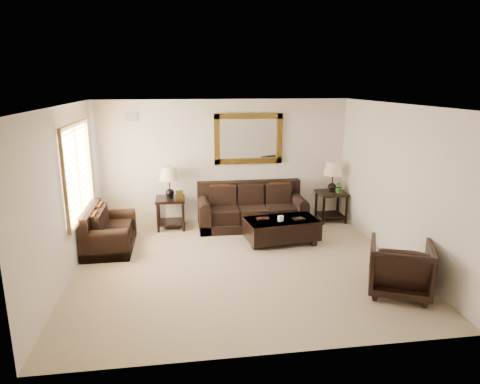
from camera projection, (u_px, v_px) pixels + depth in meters
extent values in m
cube|color=#9F876D|center=(239.00, 265.00, 7.32)|extent=(5.50, 5.00, 0.01)
cube|color=white|center=(239.00, 105.00, 6.65)|extent=(5.50, 5.00, 0.01)
cube|color=beige|center=(223.00, 162.00, 9.38)|extent=(5.50, 0.01, 2.70)
cube|color=beige|center=(272.00, 245.00, 4.59)|extent=(5.50, 0.01, 2.70)
cube|color=beige|center=(63.00, 195.00, 6.60)|extent=(0.01, 5.00, 2.70)
cube|color=beige|center=(397.00, 184.00, 7.37)|extent=(0.01, 5.00, 2.70)
cube|color=white|center=(76.00, 171.00, 7.42)|extent=(0.01, 1.80, 1.50)
cube|color=brown|center=(74.00, 125.00, 7.23)|extent=(0.06, 1.96, 0.08)
cube|color=brown|center=(83.00, 214.00, 7.62)|extent=(0.06, 1.96, 0.08)
cube|color=brown|center=(65.00, 183.00, 6.52)|extent=(0.06, 0.08, 1.50)
cube|color=brown|center=(89.00, 161.00, 8.32)|extent=(0.06, 0.08, 1.50)
cube|color=brown|center=(78.00, 171.00, 7.42)|extent=(0.05, 0.05, 1.50)
cube|color=#4E350F|center=(249.00, 139.00, 9.30)|extent=(1.50, 0.06, 1.10)
cube|color=white|center=(248.00, 139.00, 9.32)|extent=(1.26, 0.01, 0.86)
cube|color=#999999|center=(132.00, 117.00, 8.85)|extent=(0.25, 0.02, 0.18)
cube|color=black|center=(252.00, 222.00, 9.28)|extent=(2.29, 0.99, 0.19)
cube|color=black|center=(249.00, 191.00, 9.49)|extent=(2.29, 0.23, 0.47)
cube|color=black|center=(224.00, 214.00, 9.12)|extent=(0.59, 0.81, 0.28)
cube|color=black|center=(252.00, 212.00, 9.20)|extent=(0.59, 0.81, 0.28)
cube|color=black|center=(280.00, 211.00, 9.29)|extent=(0.59, 0.81, 0.28)
cube|color=black|center=(204.00, 216.00, 9.09)|extent=(0.23, 0.99, 0.55)
cylinder|color=black|center=(204.00, 204.00, 9.02)|extent=(0.23, 0.97, 0.23)
cube|color=black|center=(298.00, 212.00, 9.38)|extent=(0.23, 0.99, 0.55)
cylinder|color=black|center=(298.00, 200.00, 9.31)|extent=(0.23, 0.97, 0.23)
cube|color=#55260B|center=(220.00, 195.00, 9.22)|extent=(0.44, 0.19, 0.45)
cube|color=#55260B|center=(280.00, 192.00, 9.40)|extent=(0.44, 0.19, 0.45)
cube|color=black|center=(110.00, 244.00, 8.08)|extent=(0.85, 1.44, 0.16)
cube|color=black|center=(90.00, 218.00, 7.90)|extent=(0.20, 1.44, 0.40)
cube|color=black|center=(108.00, 239.00, 7.78)|extent=(0.70, 0.50, 0.24)
cube|color=black|center=(112.00, 229.00, 8.28)|extent=(0.70, 0.50, 0.24)
cube|color=black|center=(104.00, 248.00, 7.45)|extent=(0.85, 0.20, 0.48)
cylinder|color=black|center=(103.00, 235.00, 7.39)|extent=(0.84, 0.20, 0.20)
cube|color=black|center=(114.00, 225.00, 8.64)|extent=(0.85, 0.20, 0.48)
cylinder|color=black|center=(113.00, 214.00, 8.58)|extent=(0.84, 0.20, 0.20)
cube|color=#55260B|center=(96.00, 223.00, 7.64)|extent=(0.17, 0.38, 0.39)
cube|color=#55260B|center=(102.00, 213.00, 8.22)|extent=(0.17, 0.38, 0.39)
cube|color=black|center=(170.00, 199.00, 9.07)|extent=(0.61, 0.61, 0.06)
cube|color=black|center=(171.00, 222.00, 9.19)|extent=(0.52, 0.52, 0.03)
cylinder|color=black|center=(158.00, 218.00, 8.86)|extent=(0.06, 0.06, 0.61)
cylinder|color=black|center=(183.00, 217.00, 8.94)|extent=(0.06, 0.06, 0.61)
cylinder|color=black|center=(159.00, 211.00, 9.36)|extent=(0.06, 0.06, 0.61)
cylinder|color=black|center=(183.00, 210.00, 9.43)|extent=(0.06, 0.06, 0.61)
sphere|color=black|center=(170.00, 193.00, 9.03)|extent=(0.19, 0.19, 0.19)
cylinder|color=black|center=(170.00, 184.00, 8.98)|extent=(0.03, 0.03, 0.40)
cone|color=tan|center=(169.00, 173.00, 8.93)|extent=(0.42, 0.42, 0.29)
cube|color=#4E350F|center=(179.00, 195.00, 8.96)|extent=(0.17, 0.11, 0.19)
cube|color=black|center=(332.00, 193.00, 9.56)|extent=(0.61, 0.61, 0.06)
cube|color=black|center=(330.00, 215.00, 9.69)|extent=(0.52, 0.52, 0.03)
cylinder|color=black|center=(324.00, 211.00, 9.36)|extent=(0.06, 0.06, 0.61)
cylinder|color=black|center=(346.00, 210.00, 9.43)|extent=(0.06, 0.06, 0.61)
cylinder|color=black|center=(316.00, 205.00, 9.86)|extent=(0.06, 0.06, 0.61)
cylinder|color=black|center=(338.00, 204.00, 9.93)|extent=(0.06, 0.06, 0.61)
sphere|color=black|center=(332.00, 187.00, 9.53)|extent=(0.19, 0.19, 0.19)
cylinder|color=black|center=(333.00, 178.00, 9.48)|extent=(0.03, 0.03, 0.40)
cone|color=tan|center=(333.00, 168.00, 9.42)|extent=(0.42, 0.42, 0.29)
sphere|color=black|center=(255.00, 246.00, 8.04)|extent=(0.13, 0.13, 0.13)
sphere|color=black|center=(314.00, 243.00, 8.20)|extent=(0.13, 0.13, 0.13)
sphere|color=black|center=(250.00, 237.00, 8.54)|extent=(0.13, 0.13, 0.13)
sphere|color=black|center=(306.00, 234.00, 8.70)|extent=(0.13, 0.13, 0.13)
cube|color=black|center=(282.00, 229.00, 8.31)|extent=(1.46, 0.92, 0.39)
cube|color=black|center=(282.00, 220.00, 8.27)|extent=(1.49, 0.94, 0.04)
cube|color=black|center=(263.00, 219.00, 8.26)|extent=(0.25, 0.19, 0.03)
cube|color=black|center=(299.00, 219.00, 8.26)|extent=(0.23, 0.18, 0.03)
cube|color=white|center=(281.00, 218.00, 8.14)|extent=(0.11, 0.10, 0.11)
imported|color=black|center=(400.00, 265.00, 6.26)|extent=(1.11, 1.09, 0.88)
imported|color=#29511B|center=(340.00, 188.00, 9.44)|extent=(0.32, 0.34, 0.22)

